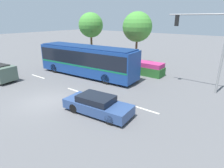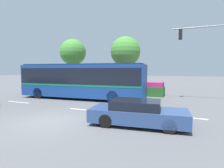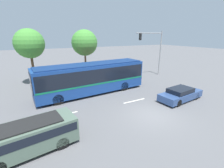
# 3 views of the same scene
# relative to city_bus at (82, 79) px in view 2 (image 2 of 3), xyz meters

# --- Properties ---
(ground_plane) EXTENTS (140.00, 140.00, 0.00)m
(ground_plane) POSITION_rel_city_bus_xyz_m (2.34, -6.87, -1.84)
(ground_plane) COLOR #5B5B5E
(city_bus) EXTENTS (11.84, 3.39, 3.23)m
(city_bus) POSITION_rel_city_bus_xyz_m (0.00, 0.00, 0.00)
(city_bus) COLOR navy
(city_bus) RESTS_ON ground
(sedan_foreground) EXTENTS (4.81, 2.23, 1.23)m
(sedan_foreground) POSITION_rel_city_bus_xyz_m (6.77, -5.83, -1.24)
(sedan_foreground) COLOR navy
(sedan_foreground) RESTS_ON ground
(traffic_light_pole) EXTENTS (4.76, 0.24, 6.62)m
(traffic_light_pole) POSITION_rel_city_bus_xyz_m (11.15, 2.95, 2.51)
(traffic_light_pole) COLOR gray
(traffic_light_pole) RESTS_ON ground
(flowering_hedge) EXTENTS (9.39, 1.59, 1.42)m
(flowering_hedge) POSITION_rel_city_bus_xyz_m (2.24, 4.36, -1.14)
(flowering_hedge) COLOR #286028
(flowering_hedge) RESTS_ON ground
(street_tree_left) EXTENTS (3.51, 3.51, 6.81)m
(street_tree_left) POSITION_rel_city_bus_xyz_m (-5.39, 6.52, 3.20)
(street_tree_left) COLOR brown
(street_tree_left) RESTS_ON ground
(street_tree_centre) EXTENTS (3.74, 3.74, 6.83)m
(street_tree_centre) POSITION_rel_city_bus_xyz_m (1.79, 7.47, 3.11)
(street_tree_centre) COLOR brown
(street_tree_centre) RESTS_ON ground
(lane_stripe_near) EXTENTS (2.40, 0.16, 0.01)m
(lane_stripe_near) POSITION_rel_city_bus_xyz_m (2.72, -3.96, -1.83)
(lane_stripe_near) COLOR silver
(lane_stripe_near) RESTS_ON ground
(lane_stripe_mid) EXTENTS (2.40, 0.16, 0.01)m
(lane_stripe_mid) POSITION_rel_city_bus_xyz_m (8.90, -3.43, -1.83)
(lane_stripe_mid) COLOR silver
(lane_stripe_mid) RESTS_ON ground
(lane_stripe_far) EXTENTS (2.40, 0.16, 0.01)m
(lane_stripe_far) POSITION_rel_city_bus_xyz_m (-3.92, -3.57, -1.83)
(lane_stripe_far) COLOR silver
(lane_stripe_far) RESTS_ON ground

